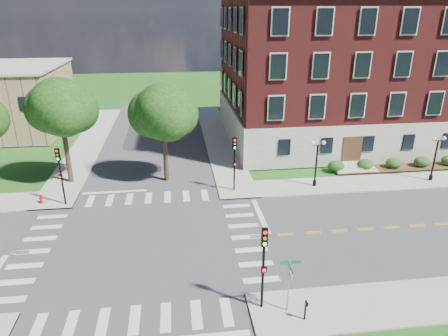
{
  "coord_description": "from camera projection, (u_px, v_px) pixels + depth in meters",
  "views": [
    {
      "loc": [
        2.56,
        -23.86,
        14.94
      ],
      "look_at": [
        6.23,
        5.31,
        3.2
      ],
      "focal_mm": 32.0,
      "sensor_mm": 36.0,
      "label": 1
    }
  ],
  "objects": [
    {
      "name": "traffic_signal_se",
      "position": [
        264.0,
        258.0,
        20.21
      ],
      "size": [
        0.32,
        0.36,
        4.8
      ],
      "color": "black",
      "rests_on": "ground"
    },
    {
      "name": "traffic_signal_ne",
      "position": [
        234.0,
        157.0,
        33.97
      ],
      "size": [
        0.38,
        0.45,
        4.8
      ],
      "color": "black",
      "rests_on": "ground"
    },
    {
      "name": "traffic_signal_nw",
      "position": [
        60.0,
        169.0,
        31.43
      ],
      "size": [
        0.38,
        0.45,
        4.8
      ],
      "color": "black",
      "rests_on": "ground"
    },
    {
      "name": "road_ew",
      "position": [
        143.0,
        244.0,
        27.22
      ],
      "size": [
        90.0,
        12.0,
        0.01
      ],
      "primitive_type": "cube",
      "color": "#3D3D3F",
      "rests_on": "ground"
    },
    {
      "name": "tree_c",
      "position": [
        60.0,
        107.0,
        34.27
      ],
      "size": [
        5.07,
        5.07,
        9.54
      ],
      "color": "#322119",
      "rests_on": "ground"
    },
    {
      "name": "shrub_row",
      "position": [
        421.0,
        168.0,
        40.31
      ],
      "size": [
        18.0,
        2.0,
        1.3
      ],
      "primitive_type": null,
      "color": "#224918",
      "rests_on": "ground"
    },
    {
      "name": "twin_lamp_west",
      "position": [
        316.0,
        161.0,
        35.1
      ],
      "size": [
        1.36,
        0.36,
        4.23
      ],
      "color": "black",
      "rests_on": "ground"
    },
    {
      "name": "street_sign_pole",
      "position": [
        289.0,
        276.0,
        20.29
      ],
      "size": [
        1.1,
        1.1,
        3.1
      ],
      "color": "gray",
      "rests_on": "ground"
    },
    {
      "name": "sidewalk_ne",
      "position": [
        296.0,
        157.0,
        43.15
      ],
      "size": [
        34.0,
        34.0,
        0.12
      ],
      "color": "#9E9B93",
      "rests_on": "ground"
    },
    {
      "name": "main_building",
      "position": [
        355.0,
        69.0,
        47.18
      ],
      "size": [
        30.6,
        22.4,
        16.5
      ],
      "color": "#A9A395",
      "rests_on": "ground"
    },
    {
      "name": "twin_lamp_east",
      "position": [
        435.0,
        156.0,
        36.27
      ],
      "size": [
        1.36,
        0.36,
        4.23
      ],
      "color": "black",
      "rests_on": "ground"
    },
    {
      "name": "fire_hydrant",
      "position": [
        41.0,
        199.0,
        32.62
      ],
      "size": [
        0.35,
        0.35,
        0.75
      ],
      "color": "#B5160D",
      "rests_on": "ground"
    },
    {
      "name": "tree_d",
      "position": [
        163.0,
        112.0,
        34.98
      ],
      "size": [
        5.05,
        5.05,
        8.95
      ],
      "color": "#322119",
      "rests_on": "ground"
    },
    {
      "name": "crosswalk_east",
      "position": [
        247.0,
        237.0,
        28.06
      ],
      "size": [
        2.2,
        10.2,
        0.02
      ],
      "primitive_type": null,
      "color": "silver",
      "rests_on": "ground"
    },
    {
      "name": "stop_bar_east",
      "position": [
        260.0,
        216.0,
        31.01
      ],
      "size": [
        0.4,
        5.5,
        0.0
      ],
      "primitive_type": "cube",
      "color": "silver",
      "rests_on": "ground"
    },
    {
      "name": "push_button_post",
      "position": [
        305.0,
        309.0,
        20.2
      ],
      "size": [
        0.14,
        0.21,
        1.2
      ],
      "color": "black",
      "rests_on": "ground"
    },
    {
      "name": "ground",
      "position": [
        143.0,
        244.0,
        27.22
      ],
      "size": [
        160.0,
        160.0,
        0.0
      ],
      "primitive_type": "plane",
      "color": "#245919",
      "rests_on": "ground"
    },
    {
      "name": "road_ns",
      "position": [
        143.0,
        244.0,
        27.22
      ],
      "size": [
        12.0,
        90.0,
        0.01
      ],
      "primitive_type": "cube",
      "color": "#3D3D3F",
      "rests_on": "ground"
    }
  ]
}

